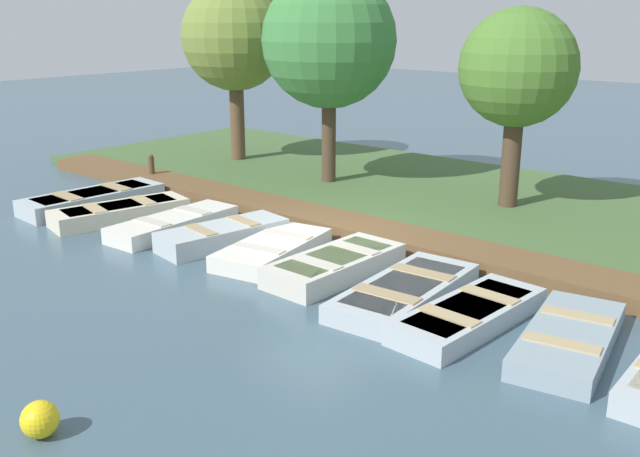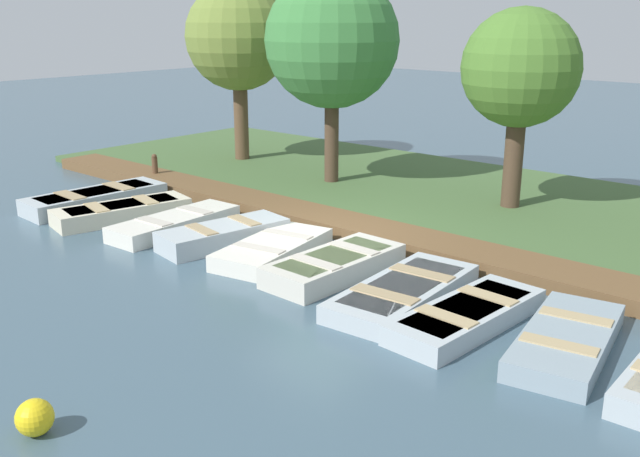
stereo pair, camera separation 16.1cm
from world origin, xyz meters
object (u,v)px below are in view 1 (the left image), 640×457
Objects in this scene: rowboat_0 at (93,199)px; rowboat_2 at (174,224)px; rowboat_5 at (335,265)px; rowboat_4 at (273,249)px; buoy at (40,419)px; rowboat_3 at (223,235)px; park_tree_left at (329,41)px; rowboat_1 at (120,212)px; park_tree_far_left at (235,38)px; park_tree_center at (518,70)px; rowboat_6 at (405,292)px; rowboat_7 at (469,315)px; rowboat_8 at (569,339)px; mooring_post_near at (152,169)px.

rowboat_0 reaches higher than rowboat_2.
rowboat_5 is at bearing 94.74° from rowboat_0.
rowboat_4 is 6.49m from buoy.
park_tree_left is (-5.25, -1.55, 3.63)m from rowboat_3.
rowboat_1 is 3.15m from rowboat_3.
rowboat_3 is at bearing 44.26° from park_tree_far_left.
rowboat_0 is at bearing -92.53° from rowboat_2.
park_tree_center is at bearing 177.11° from rowboat_5.
rowboat_4 is at bearing -159.70° from buoy.
rowboat_7 reaches higher than rowboat_6.
rowboat_2 is 1.09× the size of rowboat_3.
rowboat_4 is 1.01× the size of rowboat_5.
rowboat_1 is 8.78m from buoy.
buoy is at bearing 1.14° from park_tree_center.
park_tree_left is (-5.55, 1.59, 3.65)m from rowboat_1.
rowboat_7 is 7.41m from park_tree_center.
rowboat_6 is at bearing 99.28° from rowboat_3.
rowboat_1 is at bearing -45.62° from park_tree_center.
rowboat_1 is 1.64m from rowboat_2.
park_tree_left is at bearing 153.50° from rowboat_0.
rowboat_1 is at bearing -84.18° from rowboat_2.
rowboat_0 is 1.19× the size of rowboat_8.
buoy is at bearing 37.92° from rowboat_2.
rowboat_8 is 6.98m from buoy.
rowboat_4 is 9.66m from park_tree_far_left.
mooring_post_near is at bearing -155.86° from rowboat_0.
rowboat_1 is 7.42× the size of buoy.
park_tree_center is at bearing -157.21° from rowboat_8.
buoy is (6.09, 2.25, 0.05)m from rowboat_4.
rowboat_0 is 1.24× the size of rowboat_3.
park_tree_far_left reaches higher than rowboat_6.
park_tree_far_left reaches higher than rowboat_0.
rowboat_5 is at bearing 78.86° from rowboat_4.
mooring_post_near reaches higher than rowboat_6.
rowboat_7 is 0.53× the size of park_tree_left.
rowboat_3 is at bearing 66.48° from mooring_post_near.
rowboat_0 is at bearing 9.92° from park_tree_far_left.
rowboat_1 is at bearing -16.02° from park_tree_left.
park_tree_far_left is (-5.77, -5.62, 3.61)m from rowboat_3.
rowboat_4 reaches higher than rowboat_8.
buoy reaches higher than rowboat_0.
rowboat_2 is 7.27m from rowboat_7.
rowboat_8 is 0.54× the size of park_tree_far_left.
park_tree_center is at bearing 98.97° from park_tree_left.
rowboat_5 is at bearing 102.11° from rowboat_3.
rowboat_3 is at bearing -149.26° from buoy.
park_tree_center is at bearing -173.50° from rowboat_6.
rowboat_6 is at bearing -93.81° from rowboat_7.
rowboat_5 is at bearing -173.50° from buoy.
buoy is (5.94, -3.67, 0.05)m from rowboat_8.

